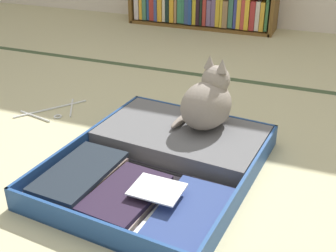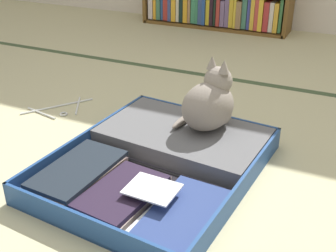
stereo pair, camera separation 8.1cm
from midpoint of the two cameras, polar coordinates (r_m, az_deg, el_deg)
ground_plane at (r=1.77m, az=-6.37°, el=-5.43°), size 10.00×10.00×0.00m
tatami_border at (r=2.68m, az=4.52°, el=6.57°), size 4.80×0.05×0.00m
open_suitcase at (r=1.75m, az=-2.00°, el=-4.10°), size 0.79×0.94×0.09m
black_cat at (r=1.82m, az=4.05°, el=3.14°), size 0.27×0.30×0.30m
clothes_hanger at (r=2.29m, az=-15.87°, el=1.86°), size 0.27×0.31×0.01m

